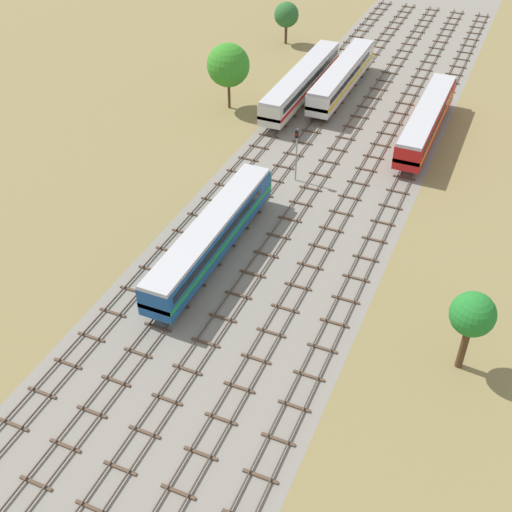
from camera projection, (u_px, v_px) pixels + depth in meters
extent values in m
plane|color=olive|center=(312.00, 187.00, 67.46)|extent=(480.00, 480.00, 0.00)
cube|color=gray|center=(312.00, 187.00, 67.46)|extent=(20.83, 176.00, 0.01)
cube|color=#47382D|center=(237.00, 163.00, 70.90)|extent=(0.07, 126.00, 0.15)
cube|color=#47382D|center=(249.00, 166.00, 70.45)|extent=(0.07, 126.00, 0.15)
cube|color=brown|center=(14.00, 425.00, 43.74)|extent=(2.40, 0.22, 0.14)
cube|color=brown|center=(42.00, 393.00, 45.90)|extent=(2.40, 0.22, 0.14)
cube|color=brown|center=(68.00, 364.00, 48.07)|extent=(2.40, 0.22, 0.14)
cube|color=brown|center=(91.00, 337.00, 50.23)|extent=(2.40, 0.22, 0.14)
cube|color=brown|center=(113.00, 313.00, 52.39)|extent=(2.40, 0.22, 0.14)
cube|color=brown|center=(133.00, 290.00, 54.55)|extent=(2.40, 0.22, 0.14)
cube|color=brown|center=(151.00, 270.00, 56.71)|extent=(2.40, 0.22, 0.14)
cube|color=brown|center=(168.00, 250.00, 58.87)|extent=(2.40, 0.22, 0.14)
cube|color=brown|center=(184.00, 232.00, 61.04)|extent=(2.40, 0.22, 0.14)
cube|color=brown|center=(198.00, 216.00, 63.20)|extent=(2.40, 0.22, 0.14)
cube|color=brown|center=(212.00, 200.00, 65.36)|extent=(2.40, 0.22, 0.14)
cube|color=brown|center=(225.00, 186.00, 67.52)|extent=(2.40, 0.22, 0.14)
cube|color=brown|center=(237.00, 172.00, 69.68)|extent=(2.40, 0.22, 0.14)
cube|color=brown|center=(248.00, 159.00, 71.84)|extent=(2.40, 0.22, 0.14)
cube|color=brown|center=(259.00, 147.00, 74.01)|extent=(2.40, 0.22, 0.14)
cube|color=brown|center=(269.00, 136.00, 76.17)|extent=(2.40, 0.22, 0.14)
cube|color=brown|center=(278.00, 125.00, 78.33)|extent=(2.40, 0.22, 0.14)
cube|color=brown|center=(287.00, 115.00, 80.49)|extent=(2.40, 0.22, 0.14)
cube|color=brown|center=(296.00, 105.00, 82.65)|extent=(2.40, 0.22, 0.14)
cube|color=brown|center=(304.00, 96.00, 84.81)|extent=(2.40, 0.22, 0.14)
cube|color=brown|center=(312.00, 87.00, 86.98)|extent=(2.40, 0.22, 0.14)
cube|color=brown|center=(319.00, 79.00, 89.14)|extent=(2.40, 0.22, 0.14)
cube|color=brown|center=(326.00, 71.00, 91.30)|extent=(2.40, 0.22, 0.14)
cube|color=brown|center=(332.00, 64.00, 93.46)|extent=(2.40, 0.22, 0.14)
cube|color=brown|center=(339.00, 56.00, 95.62)|extent=(2.40, 0.22, 0.14)
cube|color=brown|center=(345.00, 50.00, 97.78)|extent=(2.40, 0.22, 0.14)
cube|color=brown|center=(351.00, 43.00, 99.94)|extent=(2.40, 0.22, 0.14)
cube|color=brown|center=(356.00, 37.00, 102.11)|extent=(2.40, 0.22, 0.14)
cube|color=brown|center=(362.00, 31.00, 104.27)|extent=(2.40, 0.22, 0.14)
cube|color=brown|center=(367.00, 25.00, 106.43)|extent=(2.40, 0.22, 0.14)
cube|color=brown|center=(372.00, 19.00, 108.59)|extent=(2.40, 0.22, 0.14)
cube|color=brown|center=(376.00, 14.00, 110.75)|extent=(2.40, 0.22, 0.14)
cube|color=brown|center=(381.00, 9.00, 112.91)|extent=(2.40, 0.22, 0.14)
cube|color=brown|center=(385.00, 4.00, 115.08)|extent=(2.40, 0.22, 0.14)
cube|color=#47382D|center=(272.00, 171.00, 69.58)|extent=(0.07, 126.00, 0.15)
cube|color=#47382D|center=(285.00, 174.00, 69.14)|extent=(0.07, 126.00, 0.15)
cube|color=brown|center=(36.00, 483.00, 40.27)|extent=(2.40, 0.22, 0.14)
cube|color=brown|center=(65.00, 446.00, 42.43)|extent=(2.40, 0.22, 0.14)
cube|color=brown|center=(92.00, 412.00, 44.59)|extent=(2.40, 0.22, 0.14)
cube|color=brown|center=(116.00, 381.00, 46.75)|extent=(2.40, 0.22, 0.14)
cube|color=brown|center=(138.00, 353.00, 48.91)|extent=(2.40, 0.22, 0.14)
cube|color=brown|center=(158.00, 327.00, 51.08)|extent=(2.40, 0.22, 0.14)
cube|color=brown|center=(176.00, 304.00, 53.24)|extent=(2.40, 0.22, 0.14)
cube|color=brown|center=(193.00, 282.00, 55.40)|extent=(2.40, 0.22, 0.14)
cube|color=brown|center=(209.00, 262.00, 57.56)|extent=(2.40, 0.22, 0.14)
cube|color=brown|center=(224.00, 243.00, 59.72)|extent=(2.40, 0.22, 0.14)
cube|color=brown|center=(237.00, 226.00, 61.88)|extent=(2.40, 0.22, 0.14)
cube|color=brown|center=(250.00, 210.00, 64.05)|extent=(2.40, 0.22, 0.14)
cube|color=brown|center=(262.00, 194.00, 66.21)|extent=(2.40, 0.22, 0.14)
cube|color=brown|center=(273.00, 180.00, 68.37)|extent=(2.40, 0.22, 0.14)
cube|color=brown|center=(283.00, 167.00, 70.53)|extent=(2.40, 0.22, 0.14)
cube|color=brown|center=(293.00, 154.00, 72.69)|extent=(2.40, 0.22, 0.14)
cube|color=brown|center=(302.00, 143.00, 74.85)|extent=(2.40, 0.22, 0.14)
cube|color=brown|center=(311.00, 131.00, 77.02)|extent=(2.40, 0.22, 0.14)
cube|color=brown|center=(319.00, 121.00, 79.18)|extent=(2.40, 0.22, 0.14)
cube|color=brown|center=(327.00, 111.00, 81.34)|extent=(2.40, 0.22, 0.14)
cube|color=brown|center=(335.00, 102.00, 83.50)|extent=(2.40, 0.22, 0.14)
cube|color=brown|center=(342.00, 93.00, 85.66)|extent=(2.40, 0.22, 0.14)
cube|color=brown|center=(348.00, 84.00, 87.82)|extent=(2.40, 0.22, 0.14)
cube|color=brown|center=(355.00, 76.00, 89.99)|extent=(2.40, 0.22, 0.14)
cube|color=brown|center=(361.00, 68.00, 92.15)|extent=(2.40, 0.22, 0.14)
cube|color=brown|center=(366.00, 61.00, 94.31)|extent=(2.40, 0.22, 0.14)
cube|color=brown|center=(372.00, 54.00, 96.47)|extent=(2.40, 0.22, 0.14)
cube|color=brown|center=(377.00, 47.00, 98.63)|extent=(2.40, 0.22, 0.14)
cube|color=brown|center=(382.00, 41.00, 100.79)|extent=(2.40, 0.22, 0.14)
cube|color=brown|center=(387.00, 34.00, 102.96)|extent=(2.40, 0.22, 0.14)
cube|color=brown|center=(392.00, 28.00, 105.12)|extent=(2.40, 0.22, 0.14)
cube|color=brown|center=(396.00, 23.00, 107.28)|extent=(2.40, 0.22, 0.14)
cube|color=brown|center=(401.00, 17.00, 109.44)|extent=(2.40, 0.22, 0.14)
cube|color=brown|center=(405.00, 12.00, 111.60)|extent=(2.40, 0.22, 0.14)
cube|color=brown|center=(409.00, 7.00, 113.76)|extent=(2.40, 0.22, 0.14)
cube|color=#47382D|center=(309.00, 179.00, 68.27)|extent=(0.07, 126.00, 0.15)
cube|color=#47382D|center=(322.00, 182.00, 67.82)|extent=(0.07, 126.00, 0.15)
cube|color=brown|center=(93.00, 508.00, 38.95)|extent=(2.40, 0.22, 0.14)
cube|color=brown|center=(120.00, 468.00, 41.12)|extent=(2.40, 0.22, 0.14)
cube|color=brown|center=(145.00, 432.00, 43.28)|extent=(2.40, 0.22, 0.14)
cube|color=brown|center=(167.00, 399.00, 45.44)|extent=(2.40, 0.22, 0.14)
cube|color=brown|center=(187.00, 370.00, 47.60)|extent=(2.40, 0.22, 0.14)
cube|color=brown|center=(206.00, 343.00, 49.76)|extent=(2.40, 0.22, 0.14)
cube|color=brown|center=(223.00, 318.00, 51.92)|extent=(2.40, 0.22, 0.14)
cube|color=brown|center=(238.00, 295.00, 54.09)|extent=(2.40, 0.22, 0.14)
cube|color=brown|center=(253.00, 274.00, 56.25)|extent=(2.40, 0.22, 0.14)
cube|color=brown|center=(266.00, 254.00, 58.41)|extent=(2.40, 0.22, 0.14)
cube|color=brown|center=(278.00, 236.00, 60.57)|extent=(2.40, 0.22, 0.14)
cube|color=brown|center=(290.00, 219.00, 62.73)|extent=(2.40, 0.22, 0.14)
cube|color=brown|center=(301.00, 203.00, 64.89)|extent=(2.40, 0.22, 0.14)
cube|color=brown|center=(311.00, 189.00, 67.06)|extent=(2.40, 0.22, 0.14)
cube|color=brown|center=(320.00, 175.00, 69.22)|extent=(2.40, 0.22, 0.14)
cube|color=brown|center=(329.00, 162.00, 71.38)|extent=(2.40, 0.22, 0.14)
cube|color=brown|center=(337.00, 150.00, 73.54)|extent=(2.40, 0.22, 0.14)
cube|color=brown|center=(345.00, 138.00, 75.70)|extent=(2.40, 0.22, 0.14)
cube|color=brown|center=(353.00, 127.00, 77.86)|extent=(2.40, 0.22, 0.14)
cube|color=brown|center=(360.00, 117.00, 80.03)|extent=(2.40, 0.22, 0.14)
cube|color=brown|center=(366.00, 107.00, 82.19)|extent=(2.40, 0.22, 0.14)
cube|color=brown|center=(373.00, 98.00, 84.35)|extent=(2.40, 0.22, 0.14)
cube|color=brown|center=(379.00, 89.00, 86.51)|extent=(2.40, 0.22, 0.14)
cube|color=brown|center=(384.00, 81.00, 88.67)|extent=(2.40, 0.22, 0.14)
cube|color=brown|center=(390.00, 73.00, 90.83)|extent=(2.40, 0.22, 0.14)
cube|color=brown|center=(395.00, 65.00, 93.00)|extent=(2.40, 0.22, 0.14)
cube|color=brown|center=(400.00, 58.00, 95.16)|extent=(2.40, 0.22, 0.14)
cube|color=brown|center=(405.00, 51.00, 97.32)|extent=(2.40, 0.22, 0.14)
cube|color=brown|center=(409.00, 44.00, 99.48)|extent=(2.40, 0.22, 0.14)
cube|color=brown|center=(413.00, 38.00, 101.64)|extent=(2.40, 0.22, 0.14)
cube|color=brown|center=(418.00, 32.00, 103.80)|extent=(2.40, 0.22, 0.14)
cube|color=brown|center=(422.00, 26.00, 105.97)|extent=(2.40, 0.22, 0.14)
cube|color=brown|center=(425.00, 21.00, 108.13)|extent=(2.40, 0.22, 0.14)
cube|color=brown|center=(429.00, 15.00, 110.29)|extent=(2.40, 0.22, 0.14)
cube|color=brown|center=(433.00, 10.00, 112.45)|extent=(2.40, 0.22, 0.14)
cube|color=#47382D|center=(347.00, 188.00, 66.96)|extent=(0.07, 126.00, 0.15)
cube|color=#47382D|center=(361.00, 191.00, 66.51)|extent=(0.07, 126.00, 0.15)
cube|color=brown|center=(178.00, 492.00, 39.80)|extent=(2.40, 0.22, 0.14)
cube|color=brown|center=(201.00, 454.00, 41.97)|extent=(2.40, 0.22, 0.14)
cube|color=brown|center=(221.00, 419.00, 44.13)|extent=(2.40, 0.22, 0.14)
cube|color=brown|center=(239.00, 387.00, 46.29)|extent=(2.40, 0.22, 0.14)
cube|color=brown|center=(256.00, 359.00, 48.45)|extent=(2.40, 0.22, 0.14)
cube|color=brown|center=(271.00, 333.00, 50.61)|extent=(2.40, 0.22, 0.14)
cube|color=brown|center=(285.00, 309.00, 52.77)|extent=(2.40, 0.22, 0.14)
cube|color=brown|center=(298.00, 286.00, 54.93)|extent=(2.40, 0.22, 0.14)
cube|color=brown|center=(310.00, 266.00, 57.10)|extent=(2.40, 0.22, 0.14)
cube|color=brown|center=(321.00, 247.00, 59.26)|extent=(2.40, 0.22, 0.14)
cube|color=brown|center=(331.00, 229.00, 61.42)|extent=(2.40, 0.22, 0.14)
cube|color=brown|center=(341.00, 213.00, 63.58)|extent=(2.40, 0.22, 0.14)
cube|color=brown|center=(350.00, 198.00, 65.74)|extent=(2.40, 0.22, 0.14)
cube|color=brown|center=(358.00, 183.00, 67.90)|extent=(2.40, 0.22, 0.14)
cube|color=brown|center=(366.00, 170.00, 70.07)|extent=(2.40, 0.22, 0.14)
cube|color=brown|center=(373.00, 157.00, 72.23)|extent=(2.40, 0.22, 0.14)
cube|color=brown|center=(380.00, 145.00, 74.39)|extent=(2.40, 0.22, 0.14)
cube|color=brown|center=(387.00, 134.00, 76.55)|extent=(2.40, 0.22, 0.14)
cube|color=brown|center=(393.00, 123.00, 78.71)|extent=(2.40, 0.22, 0.14)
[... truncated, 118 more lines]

